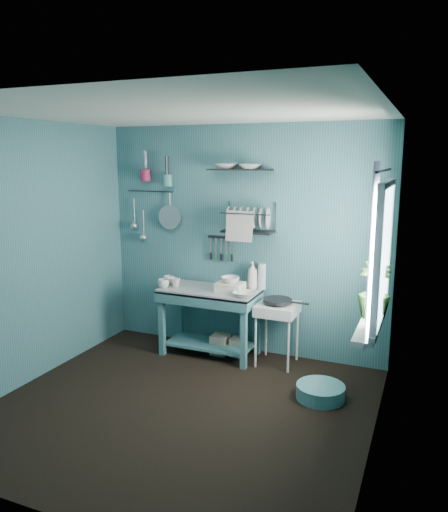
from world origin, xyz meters
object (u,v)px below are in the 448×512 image
at_px(mug_mid, 176,283).
at_px(storage_tin_large, 220,344).
at_px(floor_basin, 321,392).
at_px(frying_pan, 278,300).
at_px(potted_plant, 374,290).
at_px(mug_right, 169,280).
at_px(soap_bottle, 252,275).
at_px(mug_left, 163,284).
at_px(utensil_cup_magenta, 145,175).
at_px(water_bottle, 262,276).
at_px(dish_rack, 248,218).
at_px(colander, 170,217).
at_px(hotplate_stand, 277,334).
at_px(utensil_cup_teal, 167,180).
at_px(wash_tub, 230,287).
at_px(storage_tin_small, 238,347).
at_px(work_counter, 210,322).

relative_size(mug_mid, storage_tin_large, 0.45).
bearing_deg(floor_basin, frying_pan, 134.82).
bearing_deg(potted_plant, mug_right, 165.68).
bearing_deg(soap_bottle, mug_left, -158.20).
distance_m(utensil_cup_magenta, storage_tin_large, 2.10).
bearing_deg(water_bottle, frying_pan, -37.09).
height_order(water_bottle, dish_rack, dish_rack).
distance_m(soap_bottle, dish_rack, 0.63).
relative_size(frying_pan, utensil_cup_magenta, 2.31).
bearing_deg(floor_basin, colander, 157.52).
bearing_deg(hotplate_stand, storage_tin_large, -175.57).
bearing_deg(hotplate_stand, colander, 176.31).
bearing_deg(utensil_cup_teal, water_bottle, -0.17).
height_order(mug_left, potted_plant, potted_plant).
bearing_deg(wash_tub, mug_left, -169.14).
height_order(storage_tin_large, floor_basin, storage_tin_large).
xyz_separation_m(utensil_cup_magenta, floor_basin, (2.26, -0.79, -1.88)).
bearing_deg(soap_bottle, colander, 177.05).
relative_size(wash_tub, dish_rack, 0.51).
xyz_separation_m(wash_tub, utensil_cup_magenta, (-1.15, 0.24, 1.15)).
bearing_deg(storage_tin_large, storage_tin_small, 8.53).
xyz_separation_m(dish_rack, colander, (-0.99, 0.08, -0.05)).
bearing_deg(dish_rack, wash_tub, -125.11).
bearing_deg(storage_tin_small, floor_basin, -31.31).
bearing_deg(mug_right, dish_rack, 11.20).
xyz_separation_m(mug_left, colander, (-0.13, 0.41, 0.68)).
relative_size(dish_rack, storage_tin_small, 2.75).
bearing_deg(frying_pan, water_bottle, 142.91).
height_order(hotplate_stand, storage_tin_small, hotplate_stand).
bearing_deg(mug_left, storage_tin_large, 19.90).
distance_m(work_counter, storage_tin_large, 0.29).
xyz_separation_m(frying_pan, potted_plant, (1.01, -0.62, 0.38)).
relative_size(mug_right, soap_bottle, 0.41).
bearing_deg(utensil_cup_teal, soap_bottle, -1.29).
height_order(work_counter, soap_bottle, soap_bottle).
relative_size(utensil_cup_magenta, storage_tin_large, 0.59).
relative_size(soap_bottle, frying_pan, 1.00).
distance_m(water_bottle, floor_basin, 1.41).
bearing_deg(mug_mid, floor_basin, -16.14).
bearing_deg(dish_rack, utensil_cup_magenta, 175.59).
distance_m(dish_rack, utensil_cup_teal, 1.06).
height_order(mug_right, utensil_cup_teal, utensil_cup_teal).
height_order(utensil_cup_teal, storage_tin_small, utensil_cup_teal).
distance_m(colander, storage_tin_small, 1.66).
bearing_deg(mug_left, potted_plant, -10.56).
bearing_deg(utensil_cup_teal, work_counter, -19.91).
distance_m(hotplate_stand, floor_basin, 0.89).
distance_m(mug_right, hotplate_stand, 1.34).
bearing_deg(water_bottle, mug_left, -159.19).
distance_m(wash_tub, floor_basin, 1.43).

